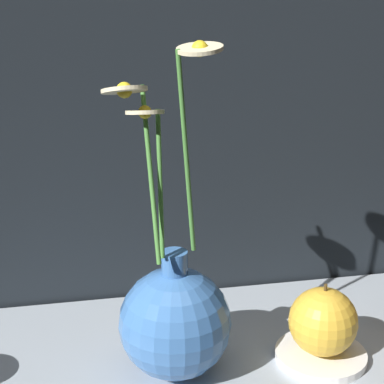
% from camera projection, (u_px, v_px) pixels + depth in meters
% --- Properties ---
extents(ground_plane, '(6.00, 6.00, 0.00)m').
position_uv_depth(ground_plane, '(200.00, 365.00, 0.79)').
color(ground_plane, black).
extents(shelf, '(0.81, 0.34, 0.01)m').
position_uv_depth(shelf, '(200.00, 361.00, 0.79)').
color(shelf, '#9EA8B2').
rests_on(shelf, ground_plane).
extents(vase_with_flowers, '(0.14, 0.13, 0.38)m').
position_uv_depth(vase_with_flowers, '(175.00, 318.00, 0.73)').
color(vase_with_flowers, '#3F72B7').
rests_on(vase_with_flowers, shelf).
extents(saucer_plate, '(0.11, 0.11, 0.01)m').
position_uv_depth(saucer_plate, '(321.00, 355.00, 0.78)').
color(saucer_plate, white).
rests_on(saucer_plate, shelf).
extents(orange_fruit, '(0.08, 0.08, 0.09)m').
position_uv_depth(orange_fruit, '(323.00, 322.00, 0.76)').
color(orange_fruit, gold).
rests_on(orange_fruit, saucer_plate).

